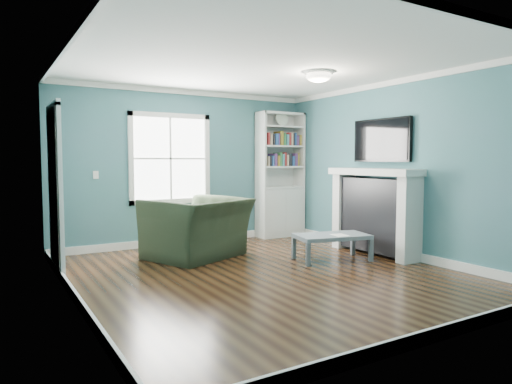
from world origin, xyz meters
TOP-DOWN VIEW (x-y plane):
  - floor at (0.00, 0.00)m, footprint 5.00×5.00m
  - room_walls at (0.00, 0.00)m, footprint 5.00×5.00m
  - trim at (0.00, 0.00)m, footprint 4.50×5.00m
  - window at (-0.30, 2.49)m, footprint 1.40×0.06m
  - bookshelf at (1.77, 2.30)m, footprint 0.90×0.35m
  - fireplace at (2.08, 0.20)m, footprint 0.44×1.58m
  - tv at (2.20, 0.20)m, footprint 0.06×1.10m
  - door at (-2.22, 1.40)m, footprint 0.12×0.98m
  - ceiling_fixture at (0.90, 0.10)m, footprint 0.38×0.38m
  - light_switch at (-1.50, 2.48)m, footprint 0.08×0.01m
  - recliner at (-0.32, 1.36)m, footprint 1.57×1.32m
  - coffee_table at (1.25, 0.20)m, footprint 1.12×0.77m
  - paper_sheet at (1.29, 0.09)m, footprint 0.24×0.28m

SIDE VIEW (x-z plane):
  - floor at x=0.00m, z-range 0.00..0.00m
  - coffee_table at x=1.25m, z-range 0.14..0.51m
  - paper_sheet at x=1.29m, z-range 0.37..0.37m
  - recliner at x=-0.32m, z-range 0.00..1.16m
  - fireplace at x=2.08m, z-range -0.01..1.29m
  - bookshelf at x=1.77m, z-range -0.23..2.08m
  - door at x=-2.22m, z-range -0.01..2.16m
  - light_switch at x=-1.50m, z-range 1.14..1.26m
  - trim at x=0.00m, z-range -0.06..2.54m
  - window at x=-0.30m, z-range 0.70..2.20m
  - room_walls at x=0.00m, z-range -0.92..4.08m
  - tv at x=2.20m, z-range 1.40..2.05m
  - ceiling_fixture at x=0.90m, z-range 2.47..2.63m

